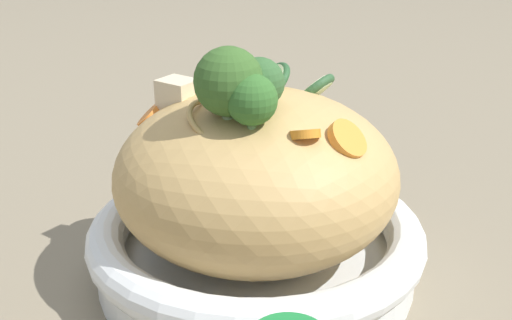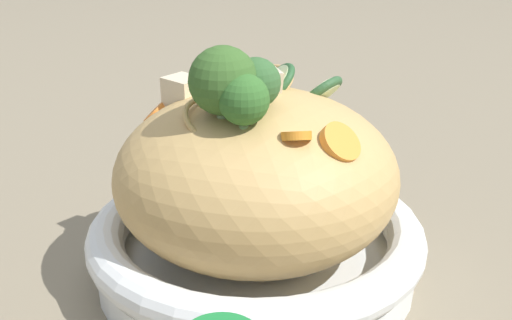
% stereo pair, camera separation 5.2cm
% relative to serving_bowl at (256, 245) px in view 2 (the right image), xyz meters
% --- Properties ---
extents(ground_plane, '(3.00, 3.00, 0.00)m').
position_rel_serving_bowl_xyz_m(ground_plane, '(0.00, 0.00, -0.03)').
color(ground_plane, '#80735C').
extents(serving_bowl, '(0.26, 0.26, 0.05)m').
position_rel_serving_bowl_xyz_m(serving_bowl, '(0.00, 0.00, 0.00)').
color(serving_bowl, white).
rests_on(serving_bowl, ground_plane).
extents(noodle_heap, '(0.22, 0.22, 0.13)m').
position_rel_serving_bowl_xyz_m(noodle_heap, '(-0.00, 0.00, 0.06)').
color(noodle_heap, tan).
rests_on(noodle_heap, serving_bowl).
extents(broccoli_florets, '(0.07, 0.07, 0.06)m').
position_rel_serving_bowl_xyz_m(broccoli_florets, '(-0.01, -0.03, 0.14)').
color(broccoli_florets, '#91B46A').
rests_on(broccoli_florets, serving_bowl).
extents(carrot_coins, '(0.17, 0.13, 0.05)m').
position_rel_serving_bowl_xyz_m(carrot_coins, '(0.01, -0.02, 0.11)').
color(carrot_coins, orange).
rests_on(carrot_coins, serving_bowl).
extents(zucchini_slices, '(0.14, 0.09, 0.05)m').
position_rel_serving_bowl_xyz_m(zucchini_slices, '(0.01, 0.05, 0.11)').
color(zucchini_slices, beige).
rests_on(zucchini_slices, serving_bowl).
extents(chicken_chunks, '(0.09, 0.06, 0.04)m').
position_rel_serving_bowl_xyz_m(chicken_chunks, '(-0.02, 0.03, 0.12)').
color(chicken_chunks, beige).
rests_on(chicken_chunks, serving_bowl).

